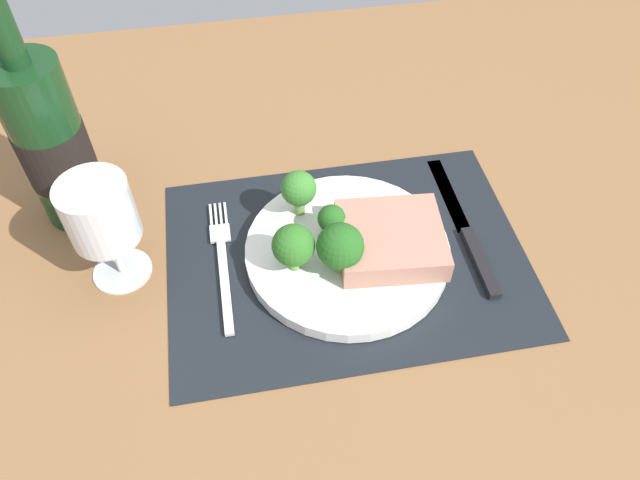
{
  "coord_description": "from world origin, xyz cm",
  "views": [
    {
      "loc": [
        -10.91,
        -43.14,
        55.34
      ],
      "look_at": [
        -2.92,
        1.54,
        1.9
      ],
      "focal_mm": 34.12,
      "sensor_mm": 36.0,
      "label": 1
    }
  ],
  "objects_px": {
    "fork": "(223,262)",
    "wine_bottle": "(52,143)",
    "plate": "(347,251)",
    "steak": "(390,239)",
    "knife": "(467,233)",
    "wine_glass": "(101,217)"
  },
  "relations": [
    {
      "from": "fork",
      "to": "wine_bottle",
      "type": "distance_m",
      "value": 0.23
    },
    {
      "from": "plate",
      "to": "steak",
      "type": "height_order",
      "value": "steak"
    },
    {
      "from": "plate",
      "to": "wine_bottle",
      "type": "xyz_separation_m",
      "value": [
        -0.31,
        0.13,
        0.1
      ]
    },
    {
      "from": "knife",
      "to": "wine_glass",
      "type": "xyz_separation_m",
      "value": [
        -0.4,
        0.02,
        0.09
      ]
    },
    {
      "from": "plate",
      "to": "knife",
      "type": "distance_m",
      "value": 0.15
    },
    {
      "from": "plate",
      "to": "wine_glass",
      "type": "relative_size",
      "value": 1.74
    },
    {
      "from": "knife",
      "to": "steak",
      "type": "bearing_deg",
      "value": -169.45
    },
    {
      "from": "plate",
      "to": "steak",
      "type": "relative_size",
      "value": 2.01
    },
    {
      "from": "wine_bottle",
      "to": "fork",
      "type": "bearing_deg",
      "value": -35.37
    },
    {
      "from": "fork",
      "to": "wine_glass",
      "type": "relative_size",
      "value": 1.42
    },
    {
      "from": "wine_bottle",
      "to": "wine_glass",
      "type": "xyz_separation_m",
      "value": [
        0.05,
        -0.11,
        -0.02
      ]
    },
    {
      "from": "plate",
      "to": "knife",
      "type": "bearing_deg",
      "value": 2.06
    },
    {
      "from": "plate",
      "to": "steak",
      "type": "distance_m",
      "value": 0.05
    },
    {
      "from": "fork",
      "to": "plate",
      "type": "bearing_deg",
      "value": -7.72
    },
    {
      "from": "knife",
      "to": "wine_glass",
      "type": "relative_size",
      "value": 1.7
    },
    {
      "from": "plate",
      "to": "wine_glass",
      "type": "height_order",
      "value": "wine_glass"
    },
    {
      "from": "plate",
      "to": "knife",
      "type": "xyz_separation_m",
      "value": [
        0.15,
        0.01,
        -0.0
      ]
    },
    {
      "from": "wine_bottle",
      "to": "knife",
      "type": "bearing_deg",
      "value": -15.64
    },
    {
      "from": "plate",
      "to": "knife",
      "type": "relative_size",
      "value": 1.02
    },
    {
      "from": "steak",
      "to": "wine_glass",
      "type": "xyz_separation_m",
      "value": [
        -0.3,
        0.03,
        0.06
      ]
    },
    {
      "from": "steak",
      "to": "fork",
      "type": "xyz_separation_m",
      "value": [
        -0.19,
        0.02,
        -0.03
      ]
    },
    {
      "from": "steak",
      "to": "wine_bottle",
      "type": "height_order",
      "value": "wine_bottle"
    }
  ]
}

